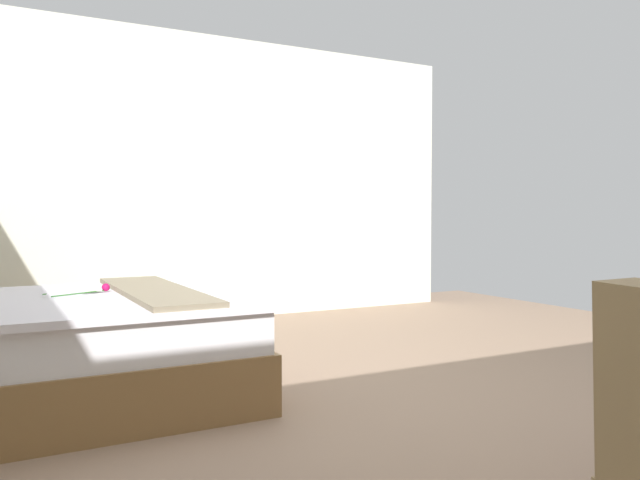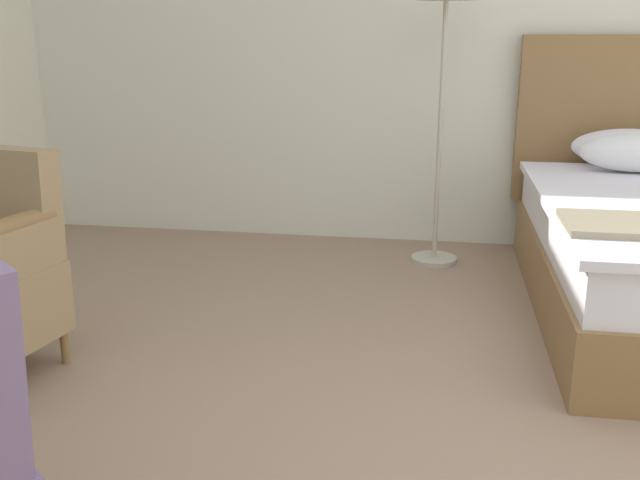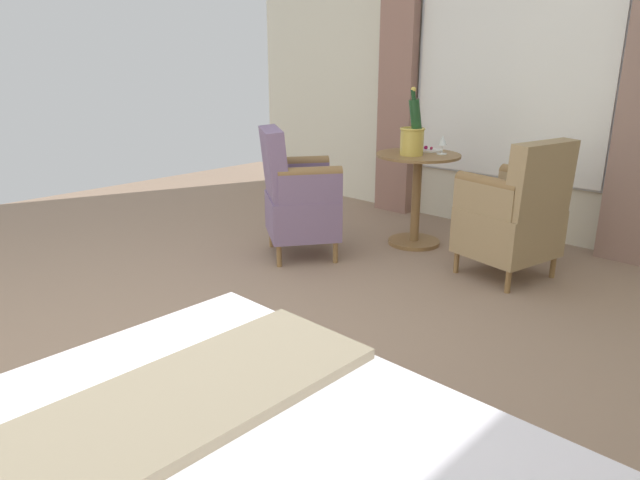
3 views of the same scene
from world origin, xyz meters
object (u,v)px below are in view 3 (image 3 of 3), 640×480
Objects in this scene: champagne_bucket at (413,135)px; armchair_by_window at (514,214)px; wine_glass_near_edge at (411,137)px; armchair_facing_bed at (296,197)px; wine_glass_near_bucket at (443,141)px; side_table_round at (416,191)px; snack_plate at (430,150)px.

armchair_by_window is at bearing 85.04° from champagne_bucket.
champagne_bucket reaches higher than wine_glass_near_edge.
armchair_facing_bed is (0.75, -0.47, -0.41)m from champagne_bucket.
wine_glass_near_bucket is 0.15× the size of armchair_by_window.
wine_glass_near_edge is 1.12m from armchair_by_window.
champagne_bucket is 3.46× the size of wine_glass_near_bucket.
side_table_round is 0.76× the size of armchair_facing_bed.
wine_glass_near_edge is (-0.11, -0.15, 0.39)m from side_table_round.
armchair_facing_bed is (0.93, -0.61, -0.36)m from wine_glass_near_bucket.
champagne_bucket reaches higher than snack_plate.
armchair_facing_bed is (1.00, -0.46, -0.27)m from snack_plate.
side_table_round is 0.44m from champagne_bucket.
wine_glass_near_bucket is 1.02× the size of wine_glass_near_edge.
armchair_by_window is (0.26, 0.73, -0.37)m from wine_glass_near_bucket.
armchair_facing_bed reaches higher than side_table_round.
champagne_bucket is 0.24m from wine_glass_near_bucket.
armchair_by_window is (0.26, 1.02, -0.38)m from wine_glass_near_edge.
champagne_bucket reaches higher than armchair_facing_bed.
side_table_round is 0.42m from wine_glass_near_bucket.
armchair_facing_bed is (0.93, -0.32, -0.37)m from wine_glass_near_edge.
armchair_facing_bed is at bearing -18.93° from wine_glass_near_edge.
champagne_bucket is 0.97m from armchair_by_window.
snack_plate is at bearing 155.12° from armchair_facing_bed.
wine_glass_near_bucket is at bearing 128.60° from side_table_round.
wine_glass_near_bucket is (-0.11, 0.14, 0.38)m from side_table_round.
snack_plate is 0.98m from armchair_by_window.
side_table_round is at bearing 174.77° from champagne_bucket.
wine_glass_near_edge is 0.76× the size of snack_plate.
snack_plate is (-0.17, -0.01, 0.30)m from side_table_round.
armchair_by_window reaches higher than wine_glass_near_edge.
wine_glass_near_bucket is 0.29m from wine_glass_near_edge.
armchair_facing_bed is at bearing -29.92° from side_table_round.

